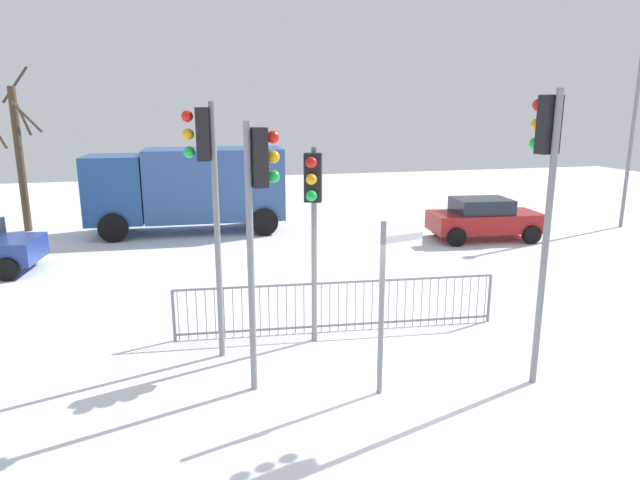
{
  "coord_description": "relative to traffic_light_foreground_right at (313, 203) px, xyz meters",
  "views": [
    {
      "loc": [
        -3.11,
        -8.15,
        4.52
      ],
      "look_at": [
        -0.11,
        3.43,
        1.69
      ],
      "focal_mm": 31.22,
      "sensor_mm": 36.0,
      "label": 1
    }
  ],
  "objects": [
    {
      "name": "car_red_near",
      "position": [
        7.97,
        7.26,
        -2.04
      ],
      "size": [
        3.97,
        2.28,
        1.47
      ],
      "rotation": [
        0.0,
        0.0,
        -0.11
      ],
      "color": "maroon",
      "rests_on": "ground"
    },
    {
      "name": "direction_sign_post",
      "position": [
        0.63,
        -2.16,
        -1.2
      ],
      "size": [
        0.77,
        0.24,
        2.86
      ],
      "rotation": [
        0.0,
        0.0,
        0.25
      ],
      "color": "slate",
      "rests_on": "ground"
    },
    {
      "name": "delivery_truck",
      "position": [
        -1.99,
        11.18,
        -1.07
      ],
      "size": [
        7.16,
        3.0,
        3.1
      ],
      "rotation": [
        0.0,
        0.0,
        3.09
      ],
      "color": "#33518C",
      "rests_on": "ground"
    },
    {
      "name": "street_lamp",
      "position": [
        14.37,
        7.82,
        1.74
      ],
      "size": [
        0.36,
        0.36,
        7.54
      ],
      "color": "slate",
      "rests_on": "ground"
    },
    {
      "name": "bare_tree_left",
      "position": [
        -8.01,
        12.85,
        0.06
      ],
      "size": [
        1.88,
        1.54,
        6.05
      ],
      "color": "#473828",
      "rests_on": "ground"
    },
    {
      "name": "traffic_light_mid_left",
      "position": [
        3.21,
        -2.34,
        0.72
      ],
      "size": [
        0.35,
        0.57,
        4.83
      ],
      "rotation": [
        0.0,
        0.0,
        0.14
      ],
      "color": "slate",
      "rests_on": "ground"
    },
    {
      "name": "pedestrian_guard_railing",
      "position": [
        0.66,
        0.51,
        -2.26
      ],
      "size": [
        6.68,
        0.7,
        1.07
      ],
      "rotation": [
        0.0,
        0.0,
        -0.1
      ],
      "color": "slate",
      "rests_on": "ground"
    },
    {
      "name": "ground_plane",
      "position": [
        0.67,
        -1.79,
        -2.81
      ],
      "size": [
        60.0,
        60.0,
        0.0
      ],
      "primitive_type": "plane",
      "color": "white"
    },
    {
      "name": "traffic_light_foreground_right",
      "position": [
        0.0,
        0.0,
        0.0
      ],
      "size": [
        0.38,
        0.54,
        3.84
      ],
      "rotation": [
        0.0,
        0.0,
        2.78
      ],
      "color": "slate",
      "rests_on": "ground"
    },
    {
      "name": "traffic_light_rear_left",
      "position": [
        -1.93,
        -0.08,
        0.59
      ],
      "size": [
        0.57,
        0.34,
        4.65
      ],
      "rotation": [
        0.0,
        0.0,
        1.45
      ],
      "color": "slate",
      "rests_on": "ground"
    },
    {
      "name": "traffic_light_foreground_left",
      "position": [
        -1.24,
        -1.5,
        0.38
      ],
      "size": [
        0.56,
        0.36,
        4.35
      ],
      "rotation": [
        0.0,
        0.0,
        4.93
      ],
      "color": "slate",
      "rests_on": "ground"
    }
  ]
}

